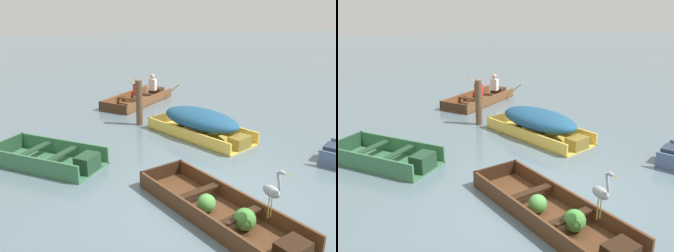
{
  "view_description": "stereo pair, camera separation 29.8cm",
  "coord_description": "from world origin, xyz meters",
  "views": [
    {
      "loc": [
        -1.88,
        -6.11,
        3.5
      ],
      "look_at": [
        -0.31,
        3.24,
        0.35
      ],
      "focal_mm": 40.0,
      "sensor_mm": 36.0,
      "label": 1
    },
    {
      "loc": [
        -1.59,
        -6.16,
        3.5
      ],
      "look_at": [
        -0.31,
        3.24,
        0.35
      ],
      "focal_mm": 40.0,
      "sensor_mm": 36.0,
      "label": 2
    }
  ],
  "objects": [
    {
      "name": "skiff_green_far_moored",
      "position": [
        -3.16,
        1.94,
        0.15
      ],
      "size": [
        2.73,
        2.32,
        0.4
      ],
      "color": "#387047",
      "rests_on": "ground"
    },
    {
      "name": "ground_plane",
      "position": [
        0.0,
        0.0,
        0.0
      ],
      "size": [
        80.0,
        80.0,
        0.0
      ],
      "primitive_type": "plane",
      "color": "slate"
    },
    {
      "name": "rowboat_wooden_brown_with_crew",
      "position": [
        -0.66,
        7.27,
        0.17
      ],
      "size": [
        3.0,
        3.13,
        0.89
      ],
      "color": "brown",
      "rests_on": "ground"
    },
    {
      "name": "mooring_post",
      "position": [
        -0.95,
        4.56,
        0.67
      ],
      "size": [
        0.19,
        0.19,
        1.35
      ],
      "primitive_type": "cylinder",
      "color": "brown",
      "rests_on": "ground"
    },
    {
      "name": "dinghy_dark_varnish_foreground",
      "position": [
        -0.04,
        -0.85,
        0.13
      ],
      "size": [
        2.44,
        3.49,
        0.4
      ],
      "color": "#4C2D19",
      "rests_on": "ground"
    },
    {
      "name": "heron_on_dinghy",
      "position": [
        0.45,
        -1.51,
        0.87
      ],
      "size": [
        0.25,
        0.45,
        0.84
      ],
      "color": "olive",
      "rests_on": "dinghy_dark_varnish_foreground"
    },
    {
      "name": "skiff_yellow_near_moored",
      "position": [
        0.6,
        3.26,
        0.42
      ],
      "size": [
        2.66,
        3.16,
        0.75
      ],
      "color": "#E5BC47",
      "rests_on": "ground"
    }
  ]
}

